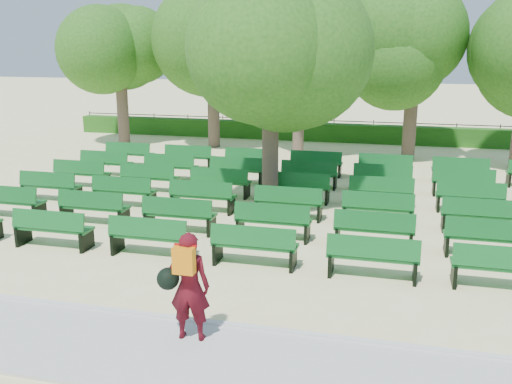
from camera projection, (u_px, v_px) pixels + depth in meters
ground at (240, 219)px, 16.28m from camera, size 120.00×120.00×0.00m
paving at (117, 348)px, 9.33m from camera, size 30.00×2.20×0.06m
curb at (147, 315)px, 10.41m from camera, size 30.00×0.12×0.10m
hedge at (313, 132)px, 29.30m from camera, size 26.00×0.70×0.90m
fence at (314, 139)px, 29.79m from camera, size 26.00×0.10×1.02m
tree_line at (300, 155)px, 25.66m from camera, size 21.80×6.80×7.04m
bench_array at (294, 206)px, 17.24m from camera, size 1.94×0.62×1.22m
tree_among at (271, 58)px, 16.61m from camera, size 4.88×4.88×6.67m
person at (188, 285)px, 9.36m from camera, size 0.89×0.55×1.87m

